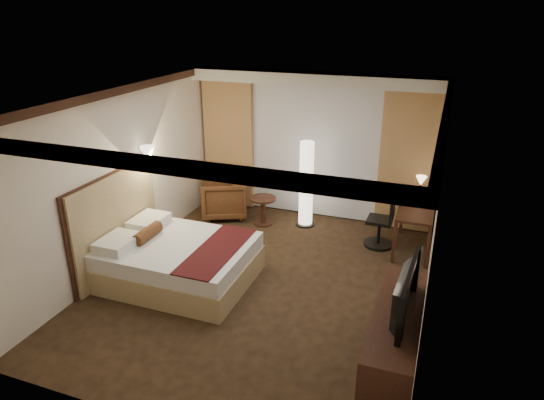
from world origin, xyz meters
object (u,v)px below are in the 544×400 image
(office_chair, at_px, (380,218))
(dresser, at_px, (395,340))
(bed, at_px, (180,261))
(armchair, at_px, (223,195))
(floor_lamp, at_px, (306,184))
(side_table, at_px, (263,211))
(desk, at_px, (414,229))
(television, at_px, (398,284))

(office_chair, bearing_deg, dresser, -77.70)
(bed, xyz_separation_m, armchair, (-0.41, 2.34, 0.12))
(floor_lamp, bearing_deg, side_table, -162.96)
(floor_lamp, height_order, desk, floor_lamp)
(dresser, bearing_deg, armchair, 138.40)
(bed, height_order, office_chair, office_chair)
(dresser, bearing_deg, desk, 90.96)
(floor_lamp, bearing_deg, office_chair, -14.94)
(dresser, bearing_deg, bed, 165.28)
(office_chair, bearing_deg, armchair, 176.25)
(bed, relative_size, armchair, 2.44)
(armchair, relative_size, floor_lamp, 0.53)
(armchair, height_order, office_chair, office_chair)
(armchair, height_order, television, television)
(office_chair, xyz_separation_m, television, (0.57, -2.94, 0.58))
(desk, bearing_deg, dresser, -89.04)
(desk, distance_m, television, 3.07)
(floor_lamp, relative_size, desk, 1.30)
(desk, bearing_deg, floor_lamp, 170.64)
(desk, relative_size, television, 1.04)
(bed, height_order, dresser, dresser)
(office_chair, height_order, television, television)
(bed, xyz_separation_m, television, (3.13, -0.83, 0.78))
(floor_lamp, height_order, dresser, floor_lamp)
(desk, relative_size, dresser, 0.64)
(desk, xyz_separation_m, television, (0.02, -2.99, 0.70))
(armchair, xyz_separation_m, television, (3.54, -3.17, 0.66))
(armchair, bearing_deg, side_table, 58.47)
(desk, bearing_deg, bed, -145.28)
(armchair, distance_m, desk, 3.53)
(armchair, distance_m, office_chair, 2.98)
(office_chair, bearing_deg, bed, -139.83)
(armchair, height_order, side_table, armchair)
(floor_lamp, bearing_deg, bed, -115.36)
(side_table, height_order, desk, desk)
(television, bearing_deg, bed, 78.39)
(armchair, distance_m, television, 4.80)
(armchair, bearing_deg, dresser, 22.90)
(dresser, height_order, television, television)
(side_table, bearing_deg, office_chair, -3.82)
(bed, bearing_deg, desk, 34.72)
(armchair, relative_size, dresser, 0.44)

